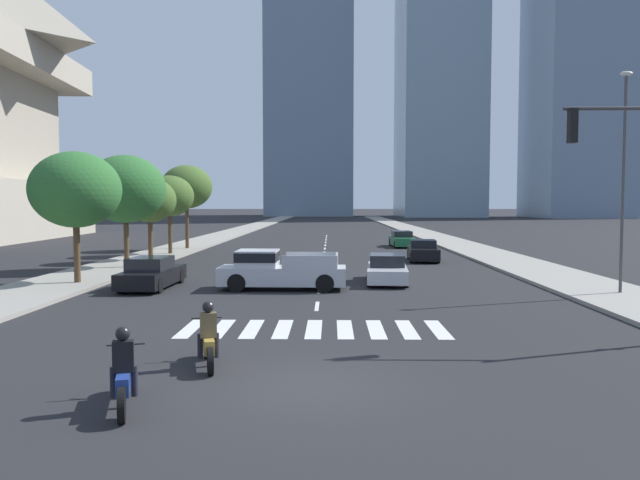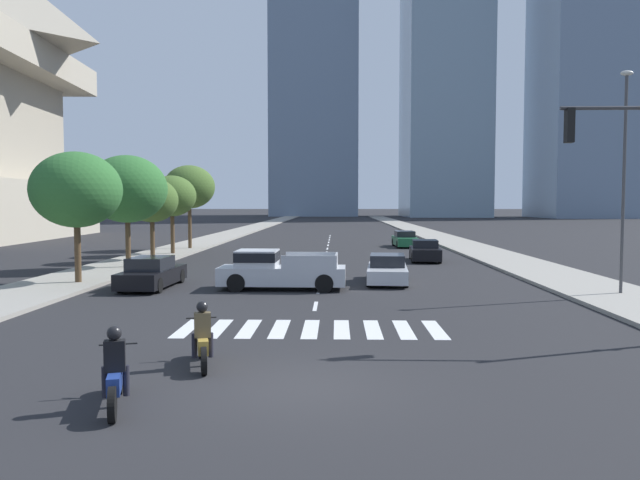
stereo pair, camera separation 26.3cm
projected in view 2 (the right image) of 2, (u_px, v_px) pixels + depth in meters
name	position (u px, v px, depth m)	size (l,w,h in m)	color
ground_plane	(299.00, 386.00, 12.34)	(800.00, 800.00, 0.00)	#232326
sidewalk_east	(496.00, 256.00, 41.96)	(4.00, 260.00, 0.15)	gray
sidewalk_west	(158.00, 255.00, 42.58)	(4.00, 260.00, 0.15)	gray
crosswalk_near	(311.00, 329.00, 17.93)	(7.65, 2.72, 0.01)	silver
lane_divider_center	(327.00, 253.00, 45.87)	(0.14, 50.00, 0.01)	silver
motorcycle_lead	(203.00, 340.00, 13.80)	(0.83, 2.04, 1.49)	black
motorcycle_trailing	(115.00, 375.00, 11.02)	(0.90, 2.17, 1.49)	black
pickup_truck	(276.00, 270.00, 26.20)	(5.38, 2.12, 1.67)	#B7BABF
sedan_silver_0	(387.00, 270.00, 28.46)	(2.11, 4.81, 1.29)	#B7BABF
sedan_black_1	(425.00, 251.00, 39.05)	(2.09, 4.39, 1.34)	black
sedan_black_2	(152.00, 274.00, 26.66)	(1.90, 4.81, 1.36)	black
sedan_green_3	(405.00, 240.00, 51.80)	(1.87, 4.77, 1.33)	#1E6038
street_lamp_east	(624.00, 167.00, 23.86)	(0.50, 0.24, 8.58)	#3F3F42
street_tree_nearest	(76.00, 190.00, 27.29)	(3.95, 3.95, 5.78)	#4C3823
street_tree_second	(127.00, 189.00, 33.89)	(4.35, 4.35, 6.14)	#4C3823
street_tree_third	(152.00, 200.00, 38.44)	(3.25, 3.25, 5.09)	#4C3823
street_tree_fourth	(172.00, 196.00, 43.15)	(3.36, 3.36, 5.45)	#4C3823
street_tree_fifth	(189.00, 187.00, 48.19)	(3.97, 3.97, 6.47)	#4C3823
office_tower_left_skyline	(315.00, 6.00, 181.28)	(24.94, 27.52, 124.14)	slate
office_tower_center_skyline	(444.00, 3.00, 169.02)	(21.38, 29.98, 117.93)	#7A93A8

